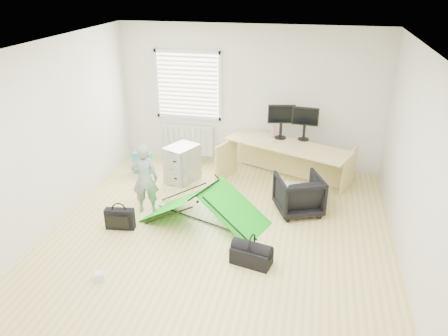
% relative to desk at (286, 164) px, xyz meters
% --- Properties ---
extents(ground, '(5.50, 5.50, 0.00)m').
position_rel_desk_xyz_m(ground, '(-0.79, -2.03, -0.38)').
color(ground, '#D6C172').
rests_on(ground, ground).
extents(back_wall, '(5.00, 0.02, 2.70)m').
position_rel_desk_xyz_m(back_wall, '(-0.79, 0.72, 0.97)').
color(back_wall, silver).
rests_on(back_wall, ground).
extents(window, '(1.20, 0.06, 1.20)m').
position_rel_desk_xyz_m(window, '(-1.99, 0.68, 1.17)').
color(window, silver).
rests_on(window, back_wall).
extents(radiator, '(1.00, 0.12, 0.60)m').
position_rel_desk_xyz_m(radiator, '(-1.99, 0.64, 0.07)').
color(radiator, silver).
rests_on(radiator, back_wall).
extents(desk, '(2.32, 1.49, 0.76)m').
position_rel_desk_xyz_m(desk, '(0.00, 0.00, 0.00)').
color(desk, '#D2C076').
rests_on(desk, ground).
extents(filing_cabinet, '(0.64, 0.71, 0.68)m').
position_rel_desk_xyz_m(filing_cabinet, '(-1.86, -0.27, -0.04)').
color(filing_cabinet, '#95989A').
rests_on(filing_cabinet, ground).
extents(monitor_left, '(0.49, 0.19, 0.46)m').
position_rel_desk_xyz_m(monitor_left, '(-0.15, 0.30, 0.61)').
color(monitor_left, black).
rests_on(monitor_left, desk).
extents(monitor_right, '(0.48, 0.14, 0.45)m').
position_rel_desk_xyz_m(monitor_right, '(0.27, 0.30, 0.60)').
color(monitor_right, black).
rests_on(monitor_right, desk).
extents(keyboard, '(0.41, 0.17, 0.02)m').
position_rel_desk_xyz_m(keyboard, '(-0.45, 0.18, 0.39)').
color(keyboard, beige).
rests_on(keyboard, desk).
extents(thermos, '(0.09, 0.09, 0.23)m').
position_rel_desk_xyz_m(thermos, '(-0.29, 0.32, 0.49)').
color(thermos, '#C66F80').
rests_on(thermos, desk).
extents(office_chair, '(0.89, 0.90, 0.63)m').
position_rel_desk_xyz_m(office_chair, '(0.29, -1.00, -0.06)').
color(office_chair, black).
rests_on(office_chair, ground).
extents(person, '(0.47, 0.36, 1.15)m').
position_rel_desk_xyz_m(person, '(-2.09, -1.48, 0.20)').
color(person, gray).
rests_on(person, ground).
extents(kite, '(2.00, 1.40, 0.57)m').
position_rel_desk_xyz_m(kite, '(-1.09, -1.64, -0.09)').
color(kite, '#12C115').
rests_on(kite, ground).
extents(storage_crate, '(0.52, 0.42, 0.25)m').
position_rel_desk_xyz_m(storage_crate, '(0.22, -0.60, -0.25)').
color(storage_crate, silver).
rests_on(storage_crate, ground).
extents(tote_bag, '(0.36, 0.18, 0.42)m').
position_rel_desk_xyz_m(tote_bag, '(-2.70, -0.13, -0.17)').
color(tote_bag, teal).
rests_on(tote_bag, ground).
extents(laptop_bag, '(0.45, 0.19, 0.33)m').
position_rel_desk_xyz_m(laptop_bag, '(-2.29, -2.06, -0.22)').
color(laptop_bag, black).
rests_on(laptop_bag, ground).
extents(white_box, '(0.14, 0.14, 0.11)m').
position_rel_desk_xyz_m(white_box, '(-2.04, -3.25, -0.32)').
color(white_box, silver).
rests_on(white_box, ground).
extents(duffel_bag, '(0.58, 0.38, 0.23)m').
position_rel_desk_xyz_m(duffel_bag, '(-0.23, -2.50, -0.26)').
color(duffel_bag, black).
rests_on(duffel_bag, ground).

